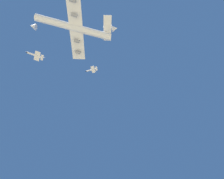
% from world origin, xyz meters
% --- Properties ---
extents(carrier_jet, '(69.17, 56.13, 22.57)m').
position_xyz_m(carrier_jet, '(29.34, 89.95, 156.97)').
color(carrier_jet, white).
extents(chase_jet_lead, '(11.90, 13.63, 4.00)m').
position_xyz_m(chase_jet_lead, '(67.13, 87.68, 137.87)').
color(chase_jet_lead, silver).
extents(chase_jet_left_wing, '(15.29, 8.89, 4.00)m').
position_xyz_m(chase_jet_left_wing, '(45.52, 44.67, 186.41)').
color(chase_jet_left_wing, silver).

